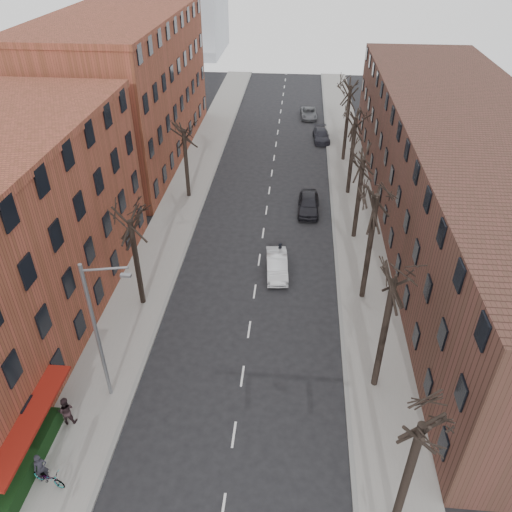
% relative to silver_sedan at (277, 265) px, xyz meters
% --- Properties ---
extents(sidewalk_left, '(4.00, 90.00, 0.15)m').
position_rel_silver_sedan_xyz_m(sidewalk_left, '(-9.46, 12.62, -0.64)').
color(sidewalk_left, gray).
rests_on(sidewalk_left, ground).
extents(sidewalk_right, '(4.00, 90.00, 0.15)m').
position_rel_silver_sedan_xyz_m(sidewalk_right, '(6.54, 12.62, -0.64)').
color(sidewalk_right, gray).
rests_on(sidewalk_right, ground).
extents(building_left_far, '(12.00, 28.00, 14.00)m').
position_rel_silver_sedan_xyz_m(building_left_far, '(-17.46, 21.62, 6.28)').
color(building_left_far, brown).
rests_on(building_left_far, ground).
extents(building_right, '(12.00, 50.00, 10.00)m').
position_rel_silver_sedan_xyz_m(building_right, '(14.54, 7.62, 4.28)').
color(building_right, '#4C2B23').
rests_on(building_right, ground).
extents(awning_left, '(1.20, 7.00, 0.15)m').
position_rel_silver_sedan_xyz_m(awning_left, '(-10.86, -16.38, -0.72)').
color(awning_left, maroon).
rests_on(awning_left, ground).
extents(hedge, '(0.80, 6.00, 1.00)m').
position_rel_silver_sedan_xyz_m(hedge, '(-10.96, -17.38, -0.07)').
color(hedge, black).
rests_on(hedge, sidewalk_left).
extents(tree_right_b, '(5.20, 5.20, 10.80)m').
position_rel_silver_sedan_xyz_m(tree_right_b, '(6.14, -10.38, -0.72)').
color(tree_right_b, black).
rests_on(tree_right_b, ground).
extents(tree_right_c, '(5.20, 5.20, 11.60)m').
position_rel_silver_sedan_xyz_m(tree_right_c, '(6.14, -2.38, -0.72)').
color(tree_right_c, black).
rests_on(tree_right_c, ground).
extents(tree_right_d, '(5.20, 5.20, 10.00)m').
position_rel_silver_sedan_xyz_m(tree_right_d, '(6.14, 5.62, -0.72)').
color(tree_right_d, black).
rests_on(tree_right_d, ground).
extents(tree_right_e, '(5.20, 5.20, 10.80)m').
position_rel_silver_sedan_xyz_m(tree_right_e, '(6.14, 13.62, -0.72)').
color(tree_right_e, black).
rests_on(tree_right_e, ground).
extents(tree_right_f, '(5.20, 5.20, 11.60)m').
position_rel_silver_sedan_xyz_m(tree_right_f, '(6.14, 21.62, -0.72)').
color(tree_right_f, black).
rests_on(tree_right_f, ground).
extents(tree_left_a, '(5.20, 5.20, 9.50)m').
position_rel_silver_sedan_xyz_m(tree_left_a, '(-9.06, -4.38, -0.72)').
color(tree_left_a, black).
rests_on(tree_left_a, ground).
extents(tree_left_b, '(5.20, 5.20, 9.50)m').
position_rel_silver_sedan_xyz_m(tree_left_b, '(-9.06, 11.62, -0.72)').
color(tree_left_b, black).
rests_on(tree_left_b, ground).
extents(streetlight, '(2.45, 0.22, 9.03)m').
position_rel_silver_sedan_xyz_m(streetlight, '(-8.48, -12.38, 4.30)').
color(streetlight, slate).
rests_on(streetlight, ground).
extents(silver_sedan, '(1.92, 4.47, 1.43)m').
position_rel_silver_sedan_xyz_m(silver_sedan, '(0.00, 0.00, 0.00)').
color(silver_sedan, silver).
rests_on(silver_sedan, ground).
extents(parked_car_near, '(1.95, 4.72, 1.60)m').
position_rel_silver_sedan_xyz_m(parked_car_near, '(2.34, 9.71, 0.08)').
color(parked_car_near, black).
rests_on(parked_car_near, ground).
extents(parked_car_mid, '(2.14, 4.58, 1.29)m').
position_rel_silver_sedan_xyz_m(parked_car_mid, '(3.84, 27.25, -0.07)').
color(parked_car_mid, black).
rests_on(parked_car_mid, ground).
extents(parked_car_far, '(2.29, 4.51, 1.22)m').
position_rel_silver_sedan_xyz_m(parked_car_far, '(2.34, 35.34, -0.10)').
color(parked_car_far, '#55575C').
rests_on(parked_car_far, ground).
extents(pedestrian_a, '(0.74, 0.67, 1.70)m').
position_rel_silver_sedan_xyz_m(pedestrian_a, '(-10.10, -17.69, 0.28)').
color(pedestrian_a, '#222129').
rests_on(pedestrian_a, sidewalk_left).
extents(pedestrian_b, '(0.96, 0.81, 1.76)m').
position_rel_silver_sedan_xyz_m(pedestrian_b, '(-10.23, -14.44, 0.31)').
color(pedestrian_b, black).
rests_on(pedestrian_b, sidewalk_left).
extents(pedestrian_crossing, '(0.40, 0.95, 1.62)m').
position_rel_silver_sedan_xyz_m(pedestrian_crossing, '(0.15, 1.62, 0.09)').
color(pedestrian_crossing, black).
rests_on(pedestrian_crossing, ground).
extents(bicycle, '(1.84, 1.03, 0.92)m').
position_rel_silver_sedan_xyz_m(bicycle, '(-9.73, -17.90, -0.11)').
color(bicycle, gray).
rests_on(bicycle, sidewalk_left).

